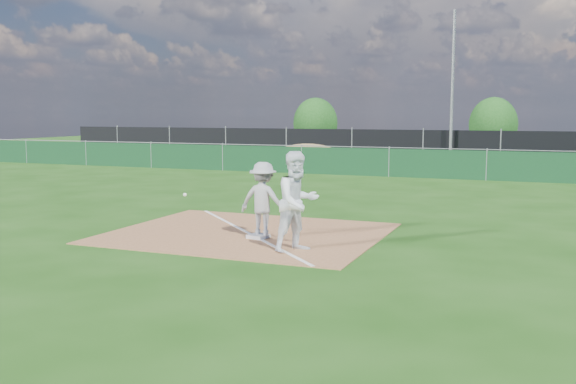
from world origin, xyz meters
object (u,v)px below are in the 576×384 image
(play_at_first, at_px, (263,200))
(tree_mid, at_px, (493,124))
(car_left, at_px, (312,142))
(car_mid, at_px, (442,146))
(car_right, at_px, (522,148))
(tree_left, at_px, (315,123))
(first_base, at_px, (258,236))
(runner, at_px, (298,202))
(light_pole, at_px, (452,88))

(play_at_first, height_order, tree_mid, tree_mid)
(play_at_first, distance_m, tree_mid, 32.64)
(car_left, height_order, car_mid, car_left)
(car_right, height_order, tree_mid, tree_mid)
(car_right, xyz_separation_m, tree_left, (-14.31, 5.11, 1.22))
(first_base, distance_m, car_right, 26.81)
(first_base, height_order, tree_left, tree_left)
(tree_left, distance_m, tree_mid, 12.29)
(tree_left, bearing_deg, runner, -71.00)
(light_pole, relative_size, car_right, 1.59)
(car_right, bearing_deg, car_mid, 81.32)
(play_at_first, xyz_separation_m, tree_left, (-9.98, 31.44, 1.11))
(runner, distance_m, tree_left, 34.28)
(light_pole, bearing_deg, play_at_first, -92.42)
(light_pole, xyz_separation_m, car_left, (-9.43, 4.63, -3.17))
(play_at_first, relative_size, tree_left, 0.63)
(first_base, relative_size, tree_left, 0.10)
(runner, bearing_deg, tree_mid, 31.08)
(car_right, bearing_deg, car_left, 96.21)
(tree_left, relative_size, tree_mid, 1.01)
(car_left, xyz_separation_m, car_mid, (8.12, 1.02, -0.13))
(light_pole, height_order, car_right, light_pole)
(runner, bearing_deg, tree_left, 51.94)
(car_left, relative_size, tree_left, 1.26)
(light_pole, distance_m, car_right, 6.35)
(runner, height_order, tree_left, tree_left)
(light_pole, distance_m, play_at_first, 22.32)
(car_left, bearing_deg, car_right, -112.20)
(first_base, bearing_deg, light_pole, 87.39)
(play_at_first, height_order, car_mid, play_at_first)
(first_base, height_order, runner, runner)
(first_base, distance_m, tree_left, 33.12)
(light_pole, height_order, first_base, light_pole)
(play_at_first, xyz_separation_m, runner, (1.17, -0.96, 0.15))
(light_pole, relative_size, play_at_first, 3.36)
(car_right, relative_size, tree_mid, 1.33)
(car_mid, distance_m, tree_left, 10.38)
(car_left, bearing_deg, runner, 178.73)
(play_at_first, xyz_separation_m, tree_mid, (2.26, 32.54, 1.09))
(car_mid, bearing_deg, car_right, -95.02)
(light_pole, xyz_separation_m, runner, (0.24, -23.03, -3.00))
(tree_left, bearing_deg, first_base, -72.56)
(first_base, relative_size, car_mid, 0.09)
(runner, height_order, car_right, runner)
(car_left, bearing_deg, first_base, 176.90)
(car_left, relative_size, tree_mid, 1.27)
(runner, xyz_separation_m, car_right, (3.16, 27.29, -0.26))
(runner, bearing_deg, first_base, 88.58)
(first_base, height_order, car_right, car_right)
(tree_mid, bearing_deg, light_pole, -97.21)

